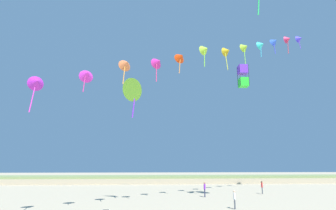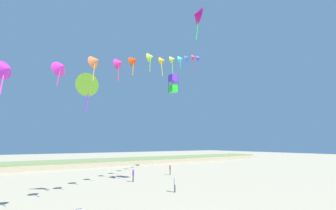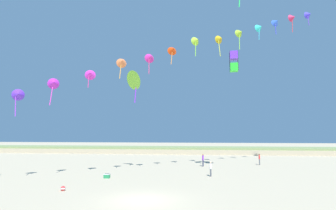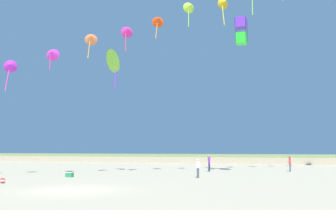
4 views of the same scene
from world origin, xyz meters
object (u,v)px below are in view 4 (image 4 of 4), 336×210
at_px(person_near_right, 290,162).
at_px(person_mid_center, 198,167).
at_px(large_kite_mid_trail, 116,60).
at_px(beach_cooler, 70,175).
at_px(beach_ball, 3,181).
at_px(large_kite_high_solo, 241,31).
at_px(person_near_left, 209,162).

relative_size(person_near_right, person_mid_center, 1.05).
bearing_deg(large_kite_mid_trail, beach_cooler, -105.61).
xyz_separation_m(person_near_right, large_kite_mid_trail, (-15.95, -8.30, 10.03)).
relative_size(large_kite_mid_trail, beach_cooler, 7.12).
bearing_deg(beach_ball, person_mid_center, 36.14).
distance_m(large_kite_mid_trail, beach_ball, 15.77).
bearing_deg(large_kite_high_solo, person_near_right, 58.42).
bearing_deg(large_kite_mid_trail, person_near_right, 27.51).
height_order(person_mid_center, beach_cooler, person_mid_center).
relative_size(person_mid_center, beach_cooler, 2.63).
bearing_deg(beach_cooler, person_near_right, 37.80).
relative_size(person_near_right, large_kite_mid_trail, 0.39).
bearing_deg(person_mid_center, large_kite_mid_trail, 162.24).
bearing_deg(person_mid_center, beach_cooler, -166.84).
height_order(person_near_right, large_kite_mid_trail, large_kite_mid_trail).
xyz_separation_m(person_near_left, person_near_right, (7.93, 2.68, -0.04)).
bearing_deg(beach_cooler, person_mid_center, 13.16).
bearing_deg(beach_ball, beach_cooler, 78.03).
distance_m(large_kite_mid_trail, large_kite_high_solo, 12.36).
distance_m(large_kite_high_solo, beach_cooler, 20.06).
relative_size(person_mid_center, beach_ball, 4.20).
relative_size(large_kite_high_solo, beach_cooler, 4.33).
distance_m(person_near_right, beach_ball, 27.00).
xyz_separation_m(person_near_left, large_kite_high_solo, (3.97, -3.75, 12.35)).
height_order(person_mid_center, large_kite_high_solo, large_kite_high_solo).
height_order(person_near_right, beach_cooler, person_near_right).
height_order(large_kite_high_solo, beach_cooler, large_kite_high_solo).
relative_size(person_near_left, person_mid_center, 1.10).
relative_size(beach_cooler, beach_ball, 1.59).
bearing_deg(beach_ball, person_near_left, 57.43).
xyz_separation_m(beach_cooler, beach_ball, (-1.27, -6.00, -0.03)).
distance_m(person_near_left, beach_cooler, 14.40).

